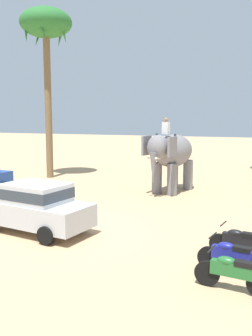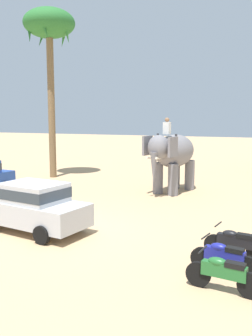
# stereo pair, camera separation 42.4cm
# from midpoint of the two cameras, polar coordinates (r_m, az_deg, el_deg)

# --- Properties ---
(ground_plane) EXTENTS (120.00, 120.00, 0.00)m
(ground_plane) POSITION_cam_midpoint_polar(r_m,az_deg,el_deg) (13.61, -8.70, -9.16)
(ground_plane) COLOR tan
(car_sedan_foreground) EXTENTS (4.33, 2.39, 1.70)m
(car_sedan_foreground) POSITION_cam_midpoint_polar(r_m,az_deg,el_deg) (13.38, -13.13, -5.46)
(car_sedan_foreground) COLOR #B7BABF
(car_sedan_foreground) RESTS_ON ground
(elephant_with_mahout) EXTENTS (2.37, 4.01, 3.88)m
(elephant_with_mahout) POSITION_cam_midpoint_polar(r_m,az_deg,el_deg) (19.61, 7.64, 2.06)
(elephant_with_mahout) COLOR slate
(elephant_with_mahout) RESTS_ON ground
(motorcycle_nearest_camera) EXTENTS (1.79, 0.55, 0.94)m
(motorcycle_nearest_camera) POSITION_cam_midpoint_polar(r_m,az_deg,el_deg) (9.14, 15.90, -15.04)
(motorcycle_nearest_camera) COLOR black
(motorcycle_nearest_camera) RESTS_ON ground
(motorcycle_second_in_row) EXTENTS (1.78, 0.61, 0.94)m
(motorcycle_second_in_row) POSITION_cam_midpoint_polar(r_m,az_deg,el_deg) (10.06, 15.88, -12.86)
(motorcycle_second_in_row) COLOR black
(motorcycle_second_in_row) RESTS_ON ground
(motorcycle_mid_row) EXTENTS (1.79, 0.57, 0.94)m
(motorcycle_mid_row) POSITION_cam_midpoint_polar(r_m,az_deg,el_deg) (11.18, 17.28, -10.78)
(motorcycle_mid_row) COLOR black
(motorcycle_mid_row) RESTS_ON ground
(palm_tree_far_back) EXTENTS (3.20, 3.20, 10.53)m
(palm_tree_far_back) POSITION_cam_midpoint_polar(r_m,az_deg,el_deg) (25.19, -11.03, 19.78)
(palm_tree_far_back) COLOR brown
(palm_tree_far_back) RESTS_ON ground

